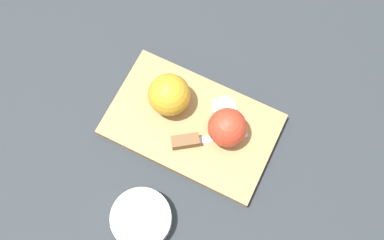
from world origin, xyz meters
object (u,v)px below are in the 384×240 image
object	(u,v)px
apple_half_right	(227,128)
apple_half_left	(169,95)
bowl	(141,219)
knife	(190,141)

from	to	relation	value
apple_half_right	apple_half_left	bearing A→B (deg)	-103.23
apple_half_left	bowl	xyz separation A→B (m)	(0.02, -0.24, -0.04)
knife	bowl	size ratio (longest dim) A/B	1.26
apple_half_right	knife	xyz separation A→B (m)	(-0.06, -0.04, -0.03)
apple_half_left	apple_half_right	xyz separation A→B (m)	(0.13, -0.03, -0.00)
bowl	apple_half_right	bearing A→B (deg)	62.95
knife	bowl	bearing A→B (deg)	-130.48
apple_half_left	knife	size ratio (longest dim) A/B	0.58
apple_half_left	apple_half_right	size ratio (longest dim) A/B	1.10
apple_half_left	knife	world-z (taller)	apple_half_left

